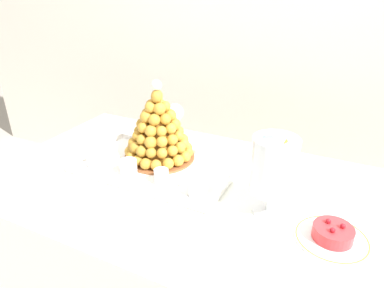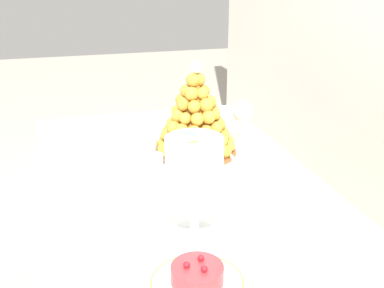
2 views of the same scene
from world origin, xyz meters
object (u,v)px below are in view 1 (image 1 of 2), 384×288
dessert_cup_mid_left (128,167)px  fruit_tart_plate (332,235)px  dessert_cup_centre (161,177)px  macaron_goblet (274,166)px  serving_tray (156,168)px  dessert_cup_mid_right (197,187)px  wine_glass (175,114)px  dessert_cup_left (94,161)px  croquembouche (158,129)px

dessert_cup_mid_left → fruit_tart_plate: bearing=-2.8°
dessert_cup_centre → macaron_goblet: size_ratio=0.20×
serving_tray → dessert_cup_mid_left: 0.10m
dessert_cup_mid_right → macaron_goblet: bearing=6.3°
dessert_cup_mid_right → dessert_cup_mid_left: bearing=177.6°
dessert_cup_centre → macaron_goblet: macaron_goblet is taller
macaron_goblet → wine_glass: (-0.48, 0.31, -0.03)m
serving_tray → dessert_cup_mid_left: bearing=-128.3°
dessert_cup_centre → fruit_tart_plate: dessert_cup_centre is taller
serving_tray → dessert_cup_centre: 0.12m
dessert_cup_left → macaron_goblet: size_ratio=0.20×
dessert_cup_mid_left → macaron_goblet: macaron_goblet is taller
serving_tray → wine_glass: wine_glass is taller
dessert_cup_mid_left → dessert_cup_centre: size_ratio=1.16×
fruit_tart_plate → dessert_cup_mid_left: bearing=177.2°
croquembouche → dessert_cup_left: (-0.18, -0.16, -0.09)m
dessert_cup_centre → macaron_goblet: 0.38m
croquembouche → dessert_cup_left: 0.26m
dessert_cup_mid_left → wine_glass: 0.33m
dessert_cup_mid_left → fruit_tart_plate: (0.68, -0.03, -0.02)m
dessert_cup_left → fruit_tart_plate: (0.82, -0.02, -0.02)m
dessert_cup_mid_left → dessert_cup_mid_right: dessert_cup_mid_right is taller
macaron_goblet → dessert_cup_mid_left: bearing=-178.5°
dessert_cup_mid_left → serving_tray: bearing=51.7°
dessert_cup_mid_left → dessert_cup_centre: 0.14m
dessert_cup_mid_left → dessert_cup_mid_right: size_ratio=1.02×
serving_tray → wine_glass: (-0.05, 0.24, 0.12)m
serving_tray → dessert_cup_left: 0.23m
serving_tray → dessert_cup_mid_left: (-0.06, -0.08, 0.03)m
dessert_cup_left → dessert_cup_centre: bearing=1.4°
fruit_tart_plate → dessert_cup_left: bearing=178.5°
dessert_cup_mid_right → fruit_tart_plate: (0.41, -0.02, -0.02)m
wine_glass → macaron_goblet: bearing=-32.3°
dessert_cup_mid_right → croquembouche: bearing=145.7°
dessert_cup_centre → fruit_tart_plate: bearing=-3.0°
dessert_cup_centre → dessert_cup_mid_right: size_ratio=0.88×
wine_glass → serving_tray: bearing=-77.5°
serving_tray → croquembouche: bearing=112.1°
serving_tray → dessert_cup_centre: bearing=-48.9°
serving_tray → dessert_cup_centre: dessert_cup_centre is taller
dessert_cup_mid_left → dessert_cup_centre: (0.14, -0.01, 0.00)m
macaron_goblet → wine_glass: size_ratio=1.53×
fruit_tart_plate → serving_tray: bearing=169.6°
fruit_tart_plate → wine_glass: bearing=152.2°
dessert_cup_left → wine_glass: bearing=65.3°
wine_glass → dessert_cup_left: bearing=-114.7°
dessert_cup_centre → dessert_cup_mid_right: dessert_cup_mid_right is taller
dessert_cup_centre → macaron_goblet: bearing=2.9°
dessert_cup_mid_left → wine_glass: size_ratio=0.36×
dessert_cup_mid_left → dessert_cup_mid_right: 0.27m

